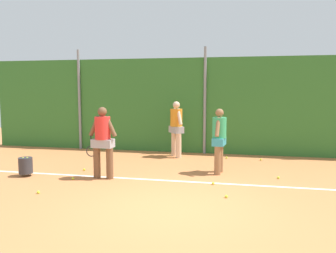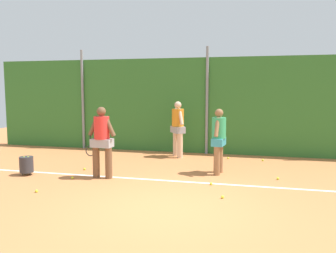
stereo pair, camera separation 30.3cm
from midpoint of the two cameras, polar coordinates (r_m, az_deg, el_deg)
ground_plane at (r=8.51m, az=2.12°, el=-9.50°), size 25.58×25.58×0.00m
hedge_fence_backdrop at (r=12.41m, az=5.50°, el=3.44°), size 16.62×0.25×3.41m
fence_post_left at (r=13.63m, az=-15.10°, el=4.28°), size 0.10×0.10×3.78m
fence_post_center at (r=12.22m, az=5.42°, el=4.26°), size 0.10×0.10×3.78m
court_baseline_paint at (r=8.70m, az=2.34°, el=-9.13°), size 12.15×0.10×0.01m
player_foreground_near at (r=9.00m, az=-11.73°, el=-2.00°), size 0.85×0.40×1.85m
player_midcourt at (r=9.43m, az=7.57°, el=-1.78°), size 0.38×0.74×1.78m
player_backcourt_far at (r=11.62m, az=0.64°, el=0.10°), size 0.59×0.66×1.89m
ball_hopper at (r=9.98m, az=-23.36°, el=-5.94°), size 0.36×0.36×0.51m
tennis_ball_1 at (r=10.14m, az=-14.57°, el=-6.93°), size 0.07×0.07×0.07m
tennis_ball_2 at (r=9.25m, az=-16.39°, el=-8.26°), size 0.07×0.07×0.07m
tennis_ball_3 at (r=11.54m, az=14.43°, el=-5.32°), size 0.07×0.07×0.07m
tennis_ball_4 at (r=8.31m, az=-21.71°, el=-10.10°), size 0.07×0.07×0.07m
tennis_ball_6 at (r=11.62m, az=8.95°, el=-5.12°), size 0.07×0.07×0.07m
tennis_ball_7 at (r=9.35m, az=16.94°, el=-8.12°), size 0.07×0.07×0.07m
tennis_ball_8 at (r=7.54m, az=8.49°, el=-11.40°), size 0.07×0.07×0.07m
tennis_ball_9 at (r=8.49m, az=6.48°, el=-9.35°), size 0.07×0.07×0.07m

